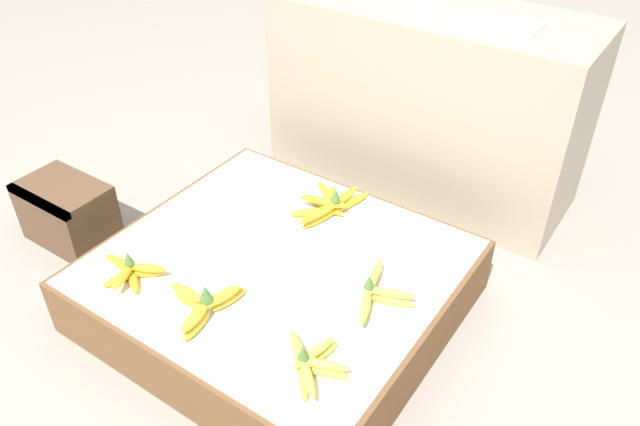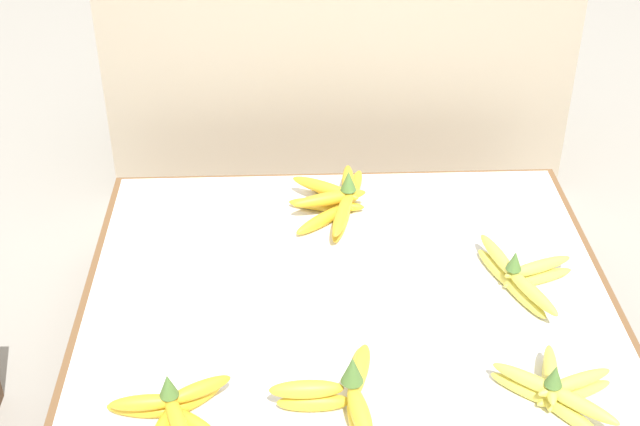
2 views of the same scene
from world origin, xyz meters
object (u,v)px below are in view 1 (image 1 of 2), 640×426
banana_bunch_middle_midright (376,293)px  foam_tray_white (497,25)px  banana_bunch_back_midleft (329,204)px  banana_bunch_front_midleft (204,304)px  wooden_crate (68,212)px  banana_bunch_front_left (130,271)px  banana_bunch_front_midright (310,363)px

banana_bunch_middle_midright → foam_tray_white: (-0.06, 0.81, 0.49)m
banana_bunch_middle_midright → banana_bunch_back_midleft: size_ratio=0.86×
banana_bunch_front_midleft → wooden_crate: bearing=169.7°
banana_bunch_front_left → wooden_crate: bearing=163.1°
foam_tray_white → banana_bunch_front_left: bearing=-116.7°
banana_bunch_front_midleft → banana_bunch_back_midleft: size_ratio=0.80×
banana_bunch_front_midleft → banana_bunch_front_midright: size_ratio=1.19×
banana_bunch_front_midright → banana_bunch_back_midleft: 0.65m
banana_bunch_back_midleft → foam_tray_white: 0.78m
banana_bunch_front_left → banana_bunch_front_midright: size_ratio=1.01×
banana_bunch_front_left → banana_bunch_back_midleft: banana_bunch_back_midleft is taller
banana_bunch_back_midleft → banana_bunch_front_midright: bearing=-60.4°
banana_bunch_front_left → foam_tray_white: foam_tray_white is taller
wooden_crate → banana_bunch_front_midleft: (0.79, -0.14, 0.12)m
banana_bunch_front_midleft → banana_bunch_back_midleft: (0.02, 0.57, -0.01)m
banana_bunch_front_midright → banana_bunch_front_left: bearing=-178.3°
banana_bunch_middle_midright → foam_tray_white: size_ratio=1.01×
banana_bunch_back_midleft → foam_tray_white: size_ratio=1.17×
foam_tray_white → wooden_crate: bearing=-138.5°
banana_bunch_back_midleft → foam_tray_white: foam_tray_white is taller
banana_bunch_front_midright → banana_bunch_back_midleft: (-0.32, 0.57, 0.00)m
banana_bunch_front_left → banana_bunch_front_midright: 0.61m
banana_bunch_middle_midright → foam_tray_white: foam_tray_white is taller
banana_bunch_back_midleft → banana_bunch_middle_midright: bearing=-39.2°
banana_bunch_front_midright → banana_bunch_middle_midright: bearing=88.2°
banana_bunch_front_midleft → banana_bunch_middle_midright: banana_bunch_front_midleft is taller
banana_bunch_front_midright → foam_tray_white: foam_tray_white is taller
banana_bunch_front_left → banana_bunch_middle_midright: 0.70m
banana_bunch_back_midleft → wooden_crate: bearing=-152.3°
banana_bunch_middle_midright → wooden_crate: bearing=-172.2°
banana_bunch_front_left → banana_bunch_middle_midright: bearing=26.9°
banana_bunch_front_left → banana_bunch_front_midleft: banana_bunch_front_midleft is taller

